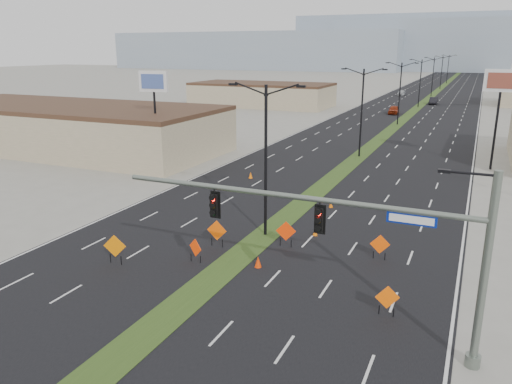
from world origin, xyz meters
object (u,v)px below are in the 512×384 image
at_px(construction_sign_5, 387,298).
at_px(construction_sign_3, 286,232).
at_px(cone_0, 258,262).
at_px(pole_sign_west, 154,88).
at_px(streetlight_6, 448,68).
at_px(pole_sign_east_near, 501,88).
at_px(cone_3, 251,175).
at_px(streetlight_3, 420,82).
at_px(streetlight_0, 266,157).
at_px(construction_sign_2, 217,231).
at_px(signal_mast, 363,236).
at_px(car_left, 394,110).
at_px(cone_1, 315,232).
at_px(construction_sign_1, 195,249).
at_px(construction_sign_4, 380,245).
at_px(streetlight_4, 433,75).
at_px(car_mid, 433,101).
at_px(streetlight_2, 400,92).
at_px(cone_2, 331,204).
at_px(streetlight_1, 362,110).
at_px(construction_sign_0, 115,247).
at_px(car_far, 401,93).

bearing_deg(construction_sign_5, construction_sign_3, 119.46).
height_order(cone_0, pole_sign_west, pole_sign_west).
distance_m(streetlight_6, pole_sign_east_near, 141.47).
height_order(construction_sign_5, pole_sign_east_near, pole_sign_east_near).
bearing_deg(cone_3, streetlight_3, 84.07).
distance_m(streetlight_0, streetlight_3, 84.00).
relative_size(construction_sign_2, construction_sign_3, 1.03).
xyz_separation_m(signal_mast, pole_sign_west, (-27.90, 25.27, 3.34)).
xyz_separation_m(car_left, cone_1, (6.02, -68.87, -0.53)).
bearing_deg(construction_sign_1, cone_3, 128.44).
bearing_deg(streetlight_0, construction_sign_4, -7.16).
xyz_separation_m(signal_mast, pole_sign_east_near, (5.44, 37.26, 3.57)).
xyz_separation_m(streetlight_4, car_mid, (2.40, -20.27, -4.64)).
xyz_separation_m(streetlight_2, streetlight_3, (0.00, 28.00, 0.00)).
xyz_separation_m(construction_sign_2, cone_2, (4.39, 10.82, -0.76)).
xyz_separation_m(construction_sign_4, cone_1, (-4.70, 2.24, -0.65)).
height_order(pole_sign_west, pole_sign_east_near, pole_sign_east_near).
bearing_deg(pole_sign_west, streetlight_1, 26.77).
height_order(car_mid, pole_sign_west, pole_sign_west).
height_order(signal_mast, construction_sign_5, signal_mast).
bearing_deg(car_mid, streetlight_0, -92.22).
bearing_deg(cone_3, pole_sign_east_near, 32.79).
bearing_deg(construction_sign_4, construction_sign_3, 171.03).
xyz_separation_m(signal_mast, cone_1, (-5.44, 11.26, -4.52)).
height_order(streetlight_0, cone_2, streetlight_0).
bearing_deg(pole_sign_east_near, streetlight_3, 109.65).
relative_size(car_mid, cone_2, 8.55).
height_order(streetlight_0, streetlight_6, same).
bearing_deg(construction_sign_0, streetlight_6, 71.06).
bearing_deg(pole_sign_west, cone_2, -25.84).
distance_m(streetlight_3, car_left, 14.90).
xyz_separation_m(car_far, construction_sign_1, (5.66, -117.58, 0.20)).
bearing_deg(cone_3, construction_sign_5, -51.47).
xyz_separation_m(streetlight_6, cone_0, (1.66, -172.96, -5.08)).
distance_m(construction_sign_2, construction_sign_5, 12.16).
bearing_deg(streetlight_4, streetlight_6, 90.00).
height_order(construction_sign_2, construction_sign_3, construction_sign_2).
xyz_separation_m(car_left, construction_sign_1, (0.90, -75.92, 0.05)).
xyz_separation_m(streetlight_2, streetlight_4, (0.00, 56.00, 0.00)).
distance_m(construction_sign_4, cone_0, 7.35).
xyz_separation_m(streetlight_1, car_far, (-7.66, 83.80, -4.75)).
bearing_deg(cone_1, signal_mast, -64.23).
distance_m(streetlight_3, construction_sign_1, 89.92).
xyz_separation_m(streetlight_3, cone_0, (1.66, -88.96, -5.08)).
distance_m(streetlight_2, construction_sign_5, 64.30).
bearing_deg(cone_1, streetlight_3, 92.16).
relative_size(construction_sign_4, cone_0, 2.29).
height_order(streetlight_3, cone_1, streetlight_3).
xyz_separation_m(streetlight_1, streetlight_3, (0.00, 56.00, 0.00)).
relative_size(car_mid, construction_sign_1, 3.21).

